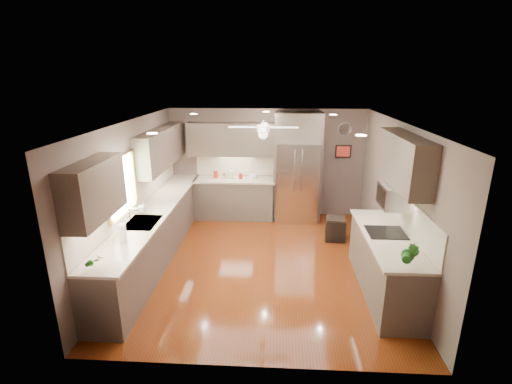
# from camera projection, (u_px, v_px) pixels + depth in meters

# --- Properties ---
(floor) EXTENTS (5.00, 5.00, 0.00)m
(floor) POSITION_uv_depth(u_px,v_px,m) (262.00, 262.00, 6.67)
(floor) COLOR #4F230A
(floor) RESTS_ON ground
(ceiling) EXTENTS (5.00, 5.00, 0.00)m
(ceiling) POSITION_uv_depth(u_px,v_px,m) (263.00, 122.00, 5.91)
(ceiling) COLOR white
(ceiling) RESTS_ON ground
(wall_back) EXTENTS (4.50, 0.00, 4.50)m
(wall_back) POSITION_uv_depth(u_px,v_px,m) (267.00, 163.00, 8.67)
(wall_back) COLOR brown
(wall_back) RESTS_ON ground
(wall_front) EXTENTS (4.50, 0.00, 4.50)m
(wall_front) POSITION_uv_depth(u_px,v_px,m) (252.00, 271.00, 3.91)
(wall_front) COLOR brown
(wall_front) RESTS_ON ground
(wall_left) EXTENTS (0.00, 5.00, 5.00)m
(wall_left) POSITION_uv_depth(u_px,v_px,m) (133.00, 194.00, 6.41)
(wall_left) COLOR brown
(wall_left) RESTS_ON ground
(wall_right) EXTENTS (0.00, 5.00, 5.00)m
(wall_right) POSITION_uv_depth(u_px,v_px,m) (397.00, 199.00, 6.17)
(wall_right) COLOR brown
(wall_right) RESTS_ON ground
(canister_a) EXTENTS (0.11, 0.11, 0.16)m
(canister_a) POSITION_uv_depth(u_px,v_px,m) (216.00, 174.00, 8.57)
(canister_a) COLOR maroon
(canister_a) RESTS_ON back_run
(canister_b) EXTENTS (0.09, 0.09, 0.13)m
(canister_b) POSITION_uv_depth(u_px,v_px,m) (224.00, 176.00, 8.49)
(canister_b) COLOR silver
(canister_b) RESTS_ON back_run
(canister_c) EXTENTS (0.13, 0.13, 0.20)m
(canister_c) POSITION_uv_depth(u_px,v_px,m) (231.00, 175.00, 8.49)
(canister_c) COLOR #C7B795
(canister_c) RESTS_ON back_run
(canister_d) EXTENTS (0.11, 0.11, 0.13)m
(canister_d) POSITION_uv_depth(u_px,v_px,m) (241.00, 176.00, 8.50)
(canister_d) COLOR maroon
(canister_d) RESTS_ON back_run
(soap_bottle) EXTENTS (0.10, 0.10, 0.20)m
(soap_bottle) POSITION_uv_depth(u_px,v_px,m) (142.00, 208.00, 6.37)
(soap_bottle) COLOR white
(soap_bottle) RESTS_ON left_run
(potted_plant_left) EXTENTS (0.17, 0.14, 0.27)m
(potted_plant_left) POSITION_uv_depth(u_px,v_px,m) (96.00, 261.00, 4.50)
(potted_plant_left) COLOR #1D5C1A
(potted_plant_left) RESTS_ON left_run
(potted_plant_right) EXTENTS (0.25, 0.23, 0.36)m
(potted_plant_right) POSITION_uv_depth(u_px,v_px,m) (411.00, 255.00, 4.54)
(potted_plant_right) COLOR #1D5C1A
(potted_plant_right) RESTS_ON right_run
(bowl) EXTENTS (0.28, 0.28, 0.05)m
(bowl) POSITION_uv_depth(u_px,v_px,m) (253.00, 178.00, 8.48)
(bowl) COLOR #C7B795
(bowl) RESTS_ON back_run
(left_run) EXTENTS (0.65, 4.70, 1.45)m
(left_run) POSITION_uv_depth(u_px,v_px,m) (156.00, 232.00, 6.77)
(left_run) COLOR #4B3C36
(left_run) RESTS_ON ground
(back_run) EXTENTS (1.85, 0.65, 1.45)m
(back_run) POSITION_uv_depth(u_px,v_px,m) (235.00, 197.00, 8.66)
(back_run) COLOR #4B3C36
(back_run) RESTS_ON ground
(uppers) EXTENTS (4.50, 4.70, 0.95)m
(uppers) POSITION_uv_depth(u_px,v_px,m) (224.00, 152.00, 6.82)
(uppers) COLOR #4B3C36
(uppers) RESTS_ON wall_left
(window) EXTENTS (0.05, 1.12, 0.92)m
(window) POSITION_uv_depth(u_px,v_px,m) (121.00, 186.00, 5.84)
(window) COLOR #BFF2B2
(window) RESTS_ON wall_left
(sink) EXTENTS (0.50, 0.70, 0.32)m
(sink) POSITION_uv_depth(u_px,v_px,m) (142.00, 224.00, 6.02)
(sink) COLOR silver
(sink) RESTS_ON left_run
(refrigerator) EXTENTS (1.06, 0.75, 2.45)m
(refrigerator) POSITION_uv_depth(u_px,v_px,m) (297.00, 170.00, 8.32)
(refrigerator) COLOR silver
(refrigerator) RESTS_ON ground
(right_run) EXTENTS (0.70, 2.20, 1.45)m
(right_run) POSITION_uv_depth(u_px,v_px,m) (386.00, 263.00, 5.66)
(right_run) COLOR #4B3C36
(right_run) RESTS_ON ground
(microwave) EXTENTS (0.43, 0.55, 0.34)m
(microwave) POSITION_uv_depth(u_px,v_px,m) (395.00, 196.00, 5.59)
(microwave) COLOR silver
(microwave) RESTS_ON wall_right
(ceiling_fan) EXTENTS (1.18, 1.18, 0.32)m
(ceiling_fan) POSITION_uv_depth(u_px,v_px,m) (263.00, 130.00, 6.25)
(ceiling_fan) COLOR white
(ceiling_fan) RESTS_ON ceiling
(recessed_lights) EXTENTS (2.84, 3.14, 0.01)m
(recessed_lights) POSITION_uv_depth(u_px,v_px,m) (261.00, 120.00, 6.29)
(recessed_lights) COLOR white
(recessed_lights) RESTS_ON ceiling
(wall_clock) EXTENTS (0.30, 0.03, 0.30)m
(wall_clock) POSITION_uv_depth(u_px,v_px,m) (345.00, 129.00, 8.31)
(wall_clock) COLOR white
(wall_clock) RESTS_ON wall_back
(framed_print) EXTENTS (0.36, 0.03, 0.30)m
(framed_print) POSITION_uv_depth(u_px,v_px,m) (343.00, 151.00, 8.46)
(framed_print) COLOR black
(framed_print) RESTS_ON wall_back
(stool) EXTENTS (0.42, 0.42, 0.47)m
(stool) POSITION_uv_depth(u_px,v_px,m) (335.00, 229.00, 7.53)
(stool) COLOR black
(stool) RESTS_ON ground
(paper_towel) EXTENTS (0.11, 0.11, 0.28)m
(paper_towel) POSITION_uv_depth(u_px,v_px,m) (122.00, 233.00, 5.26)
(paper_towel) COLOR white
(paper_towel) RESTS_ON left_run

